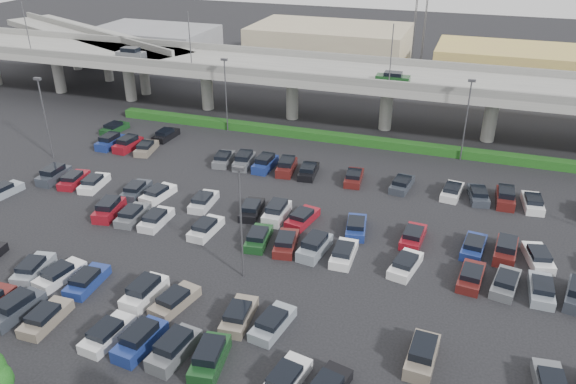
{
  "coord_description": "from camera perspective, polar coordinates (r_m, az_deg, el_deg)",
  "views": [
    {
      "loc": [
        16.56,
        -44.37,
        28.13
      ],
      "look_at": [
        -0.28,
        4.67,
        2.0
      ],
      "focal_mm": 35.0,
      "sensor_mm": 36.0,
      "label": 1
    }
  ],
  "objects": [
    {
      "name": "parked_cars",
      "position": [
        52.19,
        -2.75,
        -5.12
      ],
      "size": [
        62.91,
        41.62,
        1.67
      ],
      "color": "navy",
      "rests_on": "ground"
    },
    {
      "name": "light_poles",
      "position": [
        55.29,
        -4.67,
        3.33
      ],
      "size": [
        66.9,
        48.38,
        10.3
      ],
      "color": "#4B4B50",
      "rests_on": "ground"
    },
    {
      "name": "overpass",
      "position": [
        80.99,
        6.47,
        11.44
      ],
      "size": [
        150.0,
        13.0,
        15.8
      ],
      "color": "gray",
      "rests_on": "ground"
    },
    {
      "name": "ground",
      "position": [
        55.08,
        -1.3,
        -3.97
      ],
      "size": [
        280.0,
        280.0,
        0.0
      ],
      "primitive_type": "plane",
      "color": "black"
    },
    {
      "name": "hedge",
      "position": [
        76.46,
        5.18,
        5.49
      ],
      "size": [
        66.0,
        1.6,
        1.1
      ],
      "primitive_type": "cube",
      "color": "#194213",
      "rests_on": "ground"
    },
    {
      "name": "on_ramp",
      "position": [
        113.17,
        -19.48,
        14.45
      ],
      "size": [
        50.93,
        30.13,
        8.8
      ],
      "color": "gray",
      "rests_on": "ground"
    },
    {
      "name": "distant_buildings",
      "position": [
        109.03,
        16.69,
        12.73
      ],
      "size": [
        138.0,
        24.0,
        9.0
      ],
      "color": "slate",
      "rests_on": "ground"
    }
  ]
}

